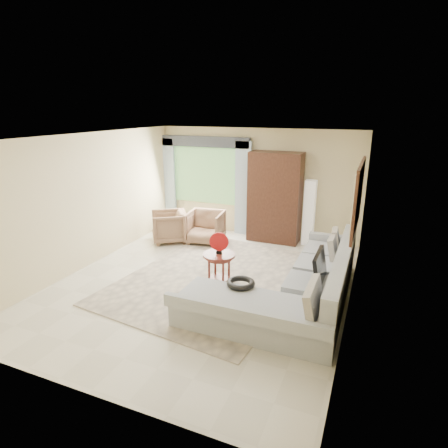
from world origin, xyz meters
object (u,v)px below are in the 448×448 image
at_px(tv_screen, 320,267).
at_px(armchair_right, 205,227).
at_px(armchair_left, 169,227).
at_px(armoire, 275,197).
at_px(floor_lamp, 309,213).
at_px(sectional_sofa, 301,290).
at_px(potted_plant, 168,223).
at_px(coffee_table, 219,268).

relative_size(tv_screen, armchair_right, 0.90).
height_order(armchair_left, armoire, armoire).
relative_size(armchair_right, floor_lamp, 0.55).
distance_m(sectional_sofa, potted_plant, 4.62).
bearing_deg(armchair_left, armchair_right, 73.10).
bearing_deg(potted_plant, armoire, 9.08).
bearing_deg(floor_lamp, armchair_right, -159.91).
bearing_deg(floor_lamp, potted_plant, -172.02).
bearing_deg(armchair_left, sectional_sofa, 27.55).
relative_size(sectional_sofa, armoire, 1.65).
xyz_separation_m(sectional_sofa, coffee_table, (-1.51, 0.25, 0.02)).
height_order(sectional_sofa, tv_screen, tv_screen).
height_order(sectional_sofa, armchair_right, sectional_sofa).
relative_size(armoire, floor_lamp, 1.40).
xyz_separation_m(armchair_left, armchair_right, (0.82, 0.26, 0.01)).
height_order(tv_screen, floor_lamp, floor_lamp).
relative_size(tv_screen, potted_plant, 1.50).
bearing_deg(tv_screen, coffee_table, 172.55).
bearing_deg(coffee_table, armchair_right, 121.72).
height_order(sectional_sofa, armchair_left, sectional_sofa).
bearing_deg(floor_lamp, sectional_sofa, -81.67).
bearing_deg(armchair_left, floor_lamp, 75.13).
distance_m(coffee_table, floor_lamp, 2.95).
distance_m(tv_screen, armoire, 3.26).
relative_size(armchair_left, armchair_right, 0.97).
height_order(coffee_table, armchair_right, armchair_right).
xyz_separation_m(tv_screen, armchair_left, (-3.77, 1.86, -0.36)).
height_order(armchair_left, floor_lamp, floor_lamp).
bearing_deg(floor_lamp, coffee_table, -111.73).
xyz_separation_m(coffee_table, armoire, (0.28, 2.65, 0.75)).
xyz_separation_m(tv_screen, coffee_table, (-1.78, 0.23, -0.42)).
xyz_separation_m(armchair_left, armoire, (2.27, 1.02, 0.69)).
bearing_deg(tv_screen, armoire, 117.52).
distance_m(tv_screen, armchair_left, 4.22).
height_order(tv_screen, coffee_table, tv_screen).
bearing_deg(tv_screen, floor_lamp, 103.39).
distance_m(sectional_sofa, armchair_left, 3.97).
distance_m(armchair_right, armoire, 1.77).
distance_m(potted_plant, floor_lamp, 3.54).
bearing_deg(coffee_table, tv_screen, -7.45).
xyz_separation_m(sectional_sofa, floor_lamp, (-0.43, 2.96, 0.47)).
xyz_separation_m(armchair_right, floor_lamp, (2.24, 0.82, 0.38)).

